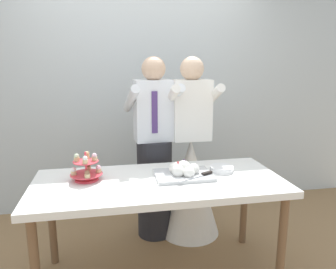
# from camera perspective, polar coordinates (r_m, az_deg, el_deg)

# --- Properties ---
(rear_wall) EXTENTS (5.20, 0.10, 2.90)m
(rear_wall) POSITION_cam_1_polar(r_m,az_deg,el_deg) (3.57, -5.28, 10.01)
(rear_wall) COLOR silver
(rear_wall) RESTS_ON ground_plane
(dessert_table) EXTENTS (1.80, 0.80, 0.78)m
(dessert_table) POSITION_cam_1_polar(r_m,az_deg,el_deg) (2.38, -1.56, -9.68)
(dessert_table) COLOR white
(dessert_table) RESTS_ON ground_plane
(cupcake_stand) EXTENTS (0.23, 0.23, 0.21)m
(cupcake_stand) POSITION_cam_1_polar(r_m,az_deg,el_deg) (2.40, -14.22, -5.91)
(cupcake_stand) COLOR #D83F4C
(cupcake_stand) RESTS_ON dessert_table
(main_cake_tray) EXTENTS (0.42, 0.33, 0.13)m
(main_cake_tray) POSITION_cam_1_polar(r_m,az_deg,el_deg) (2.41, 2.75, -6.51)
(main_cake_tray) COLOR silver
(main_cake_tray) RESTS_ON dessert_table
(plate_stack) EXTENTS (0.18, 0.19, 0.04)m
(plate_stack) POSITION_cam_1_polar(r_m,az_deg,el_deg) (2.56, 9.49, -6.01)
(plate_stack) COLOR white
(plate_stack) RESTS_ON dessert_table
(person_groom) EXTENTS (0.50, 0.52, 1.66)m
(person_groom) POSITION_cam_1_polar(r_m,az_deg,el_deg) (2.96, -2.44, -4.30)
(person_groom) COLOR #232328
(person_groom) RESTS_ON ground_plane
(person_bride) EXTENTS (0.56, 0.56, 1.66)m
(person_bride) POSITION_cam_1_polar(r_m,az_deg,el_deg) (3.05, 3.97, -7.06)
(person_bride) COLOR white
(person_bride) RESTS_ON ground_plane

